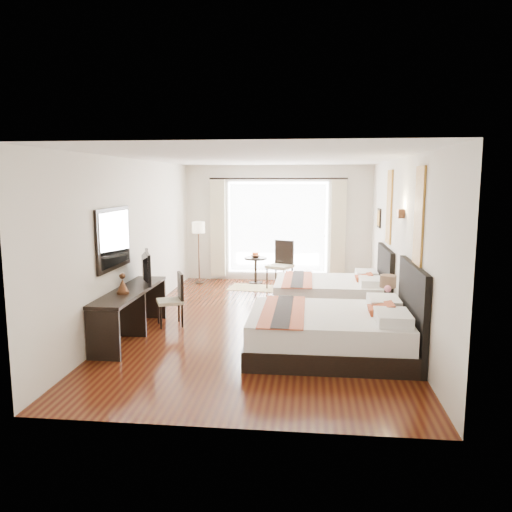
# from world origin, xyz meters

# --- Properties ---
(floor) EXTENTS (4.50, 7.50, 0.01)m
(floor) POSITION_xyz_m (0.00, 0.00, -0.01)
(floor) COLOR #3A120A
(floor) RESTS_ON ground
(ceiling) EXTENTS (4.50, 7.50, 0.02)m
(ceiling) POSITION_xyz_m (0.00, 0.00, 2.79)
(ceiling) COLOR white
(ceiling) RESTS_ON wall_headboard
(wall_headboard) EXTENTS (0.01, 7.50, 2.80)m
(wall_headboard) POSITION_xyz_m (2.25, 0.00, 1.40)
(wall_headboard) COLOR silver
(wall_headboard) RESTS_ON floor
(wall_desk) EXTENTS (0.01, 7.50, 2.80)m
(wall_desk) POSITION_xyz_m (-2.25, 0.00, 1.40)
(wall_desk) COLOR silver
(wall_desk) RESTS_ON floor
(wall_window) EXTENTS (4.50, 0.01, 2.80)m
(wall_window) POSITION_xyz_m (0.00, 3.75, 1.40)
(wall_window) COLOR silver
(wall_window) RESTS_ON floor
(wall_entry) EXTENTS (4.50, 0.01, 2.80)m
(wall_entry) POSITION_xyz_m (0.00, -3.75, 1.40)
(wall_entry) COLOR silver
(wall_entry) RESTS_ON floor
(window_glass) EXTENTS (2.40, 0.02, 2.20)m
(window_glass) POSITION_xyz_m (0.00, 3.73, 1.30)
(window_glass) COLOR white
(window_glass) RESTS_ON wall_window
(sheer_curtain) EXTENTS (2.30, 0.02, 2.10)m
(sheer_curtain) POSITION_xyz_m (0.00, 3.67, 1.30)
(sheer_curtain) COLOR white
(sheer_curtain) RESTS_ON wall_window
(drape_left) EXTENTS (0.35, 0.14, 2.35)m
(drape_left) POSITION_xyz_m (-1.45, 3.63, 1.28)
(drape_left) COLOR beige
(drape_left) RESTS_ON floor
(drape_right) EXTENTS (0.35, 0.14, 2.35)m
(drape_right) POSITION_xyz_m (1.45, 3.63, 1.28)
(drape_right) COLOR beige
(drape_right) RESTS_ON floor
(art_panel_near) EXTENTS (0.03, 0.50, 1.35)m
(art_panel_near) POSITION_xyz_m (2.23, -1.46, 1.95)
(art_panel_near) COLOR brown
(art_panel_near) RESTS_ON wall_headboard
(art_panel_far) EXTENTS (0.03, 0.50, 1.35)m
(art_panel_far) POSITION_xyz_m (2.23, 1.11, 1.95)
(art_panel_far) COLOR brown
(art_panel_far) RESTS_ON wall_headboard
(wall_sconce) EXTENTS (0.10, 0.14, 0.14)m
(wall_sconce) POSITION_xyz_m (2.19, -0.33, 1.92)
(wall_sconce) COLOR #482A19
(wall_sconce) RESTS_ON wall_headboard
(mirror_frame) EXTENTS (0.04, 1.25, 0.95)m
(mirror_frame) POSITION_xyz_m (-2.22, -1.00, 1.55)
(mirror_frame) COLOR black
(mirror_frame) RESTS_ON wall_desk
(mirror_glass) EXTENTS (0.01, 1.12, 0.82)m
(mirror_glass) POSITION_xyz_m (-2.19, -1.00, 1.55)
(mirror_glass) COLOR white
(mirror_glass) RESTS_ON mirror_frame
(bed_near) EXTENTS (2.30, 1.80, 1.30)m
(bed_near) POSITION_xyz_m (1.16, -1.46, 0.34)
(bed_near) COLOR black
(bed_near) RESTS_ON floor
(bed_far) EXTENTS (2.12, 1.66, 1.20)m
(bed_far) POSITION_xyz_m (1.24, 1.11, 0.31)
(bed_far) COLOR black
(bed_far) RESTS_ON floor
(nightstand) EXTENTS (0.45, 0.56, 0.54)m
(nightstand) POSITION_xyz_m (2.03, -0.33, 0.27)
(nightstand) COLOR black
(nightstand) RESTS_ON floor
(table_lamp) EXTENTS (0.26, 0.26, 0.42)m
(table_lamp) POSITION_xyz_m (2.05, -0.22, 0.79)
(table_lamp) COLOR black
(table_lamp) RESTS_ON nightstand
(vase) EXTENTS (0.15, 0.15, 0.15)m
(vase) POSITION_xyz_m (2.02, -0.44, 0.57)
(vase) COLOR black
(vase) RESTS_ON nightstand
(console_desk) EXTENTS (0.50, 2.20, 0.76)m
(console_desk) POSITION_xyz_m (-1.99, -1.00, 0.38)
(console_desk) COLOR black
(console_desk) RESTS_ON floor
(television) EXTENTS (0.44, 0.88, 0.52)m
(television) POSITION_xyz_m (-1.97, -0.45, 1.01)
(television) COLOR black
(television) RESTS_ON console_desk
(bronze_figurine) EXTENTS (0.22, 0.22, 0.27)m
(bronze_figurine) POSITION_xyz_m (-1.99, -1.29, 0.89)
(bronze_figurine) COLOR #482A19
(bronze_figurine) RESTS_ON console_desk
(desk_chair) EXTENTS (0.55, 0.55, 0.90)m
(desk_chair) POSITION_xyz_m (-1.53, -0.33, 0.27)
(desk_chair) COLOR beige
(desk_chair) RESTS_ON floor
(floor_lamp) EXTENTS (0.30, 0.30, 1.47)m
(floor_lamp) POSITION_xyz_m (-1.83, 3.16, 1.24)
(floor_lamp) COLOR black
(floor_lamp) RESTS_ON floor
(side_table) EXTENTS (0.54, 0.54, 0.63)m
(side_table) POSITION_xyz_m (-0.49, 3.29, 0.31)
(side_table) COLOR black
(side_table) RESTS_ON floor
(fruit_bowl) EXTENTS (0.29, 0.29, 0.05)m
(fruit_bowl) POSITION_xyz_m (-0.50, 3.29, 0.65)
(fruit_bowl) COLOR #442D18
(fruit_bowl) RESTS_ON side_table
(window_chair) EXTENTS (0.66, 0.66, 1.08)m
(window_chair) POSITION_xyz_m (0.12, 2.84, 0.33)
(window_chair) COLOR beige
(window_chair) RESTS_ON floor
(jute_rug) EXTENTS (1.19, 0.88, 0.01)m
(jute_rug) POSITION_xyz_m (-0.48, 2.77, 0.01)
(jute_rug) COLOR tan
(jute_rug) RESTS_ON floor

